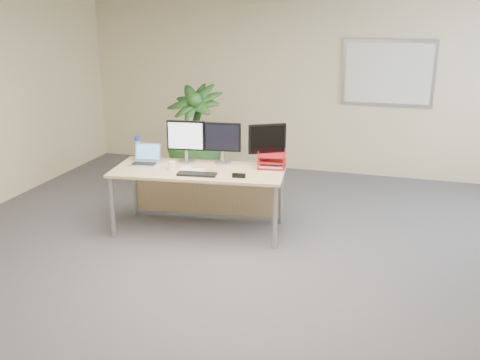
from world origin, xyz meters
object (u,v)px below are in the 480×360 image
(floor_plant, at_px, (195,141))
(desk, at_px, (201,180))
(laptop, at_px, (146,159))
(monitor_right, at_px, (222,140))
(monitor_left, at_px, (186,139))

(floor_plant, bearing_deg, desk, -65.50)
(laptop, bearing_deg, floor_plant, 81.71)
(monitor_right, bearing_deg, laptop, -162.61)
(desk, distance_m, floor_plant, 1.18)
(monitor_left, bearing_deg, floor_plant, 105.62)
(floor_plant, height_order, monitor_right, floor_plant)
(floor_plant, xyz_separation_m, monitor_right, (0.68, -0.86, 0.25))
(floor_plant, relative_size, laptop, 4.35)
(monitor_right, bearing_deg, monitor_left, -168.95)
(floor_plant, bearing_deg, laptop, -98.29)
(desk, bearing_deg, floor_plant, 114.50)
(desk, height_order, laptop, laptop)
(desk, bearing_deg, monitor_left, 150.89)
(monitor_left, distance_m, laptop, 0.52)
(laptop, bearing_deg, monitor_left, 23.14)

